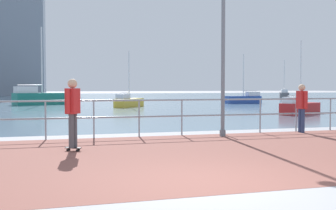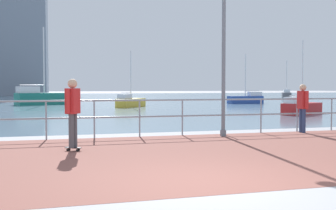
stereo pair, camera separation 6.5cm
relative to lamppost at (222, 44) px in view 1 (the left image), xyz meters
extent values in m
plane|color=#9E9EA3|center=(-2.47, 34.34, -2.88)|extent=(220.00, 220.00, 0.00)
cube|color=brown|center=(-2.47, -2.78, -2.88)|extent=(28.00, 7.03, 0.01)
cube|color=slate|center=(-2.47, 45.73, -2.88)|extent=(180.00, 88.00, 0.00)
cylinder|color=#8C99A3|center=(-5.27, 0.73, -2.31)|extent=(0.05, 0.05, 1.14)
cylinder|color=#8C99A3|center=(-3.87, 0.73, -2.31)|extent=(0.05, 0.05, 1.14)
cylinder|color=#8C99A3|center=(-2.47, 0.73, -2.31)|extent=(0.05, 0.05, 1.14)
cylinder|color=#8C99A3|center=(-1.07, 0.73, -2.31)|extent=(0.05, 0.05, 1.14)
cylinder|color=#8C99A3|center=(0.33, 0.73, -2.31)|extent=(0.05, 0.05, 1.14)
cylinder|color=#8C99A3|center=(1.73, 0.73, -2.31)|extent=(0.05, 0.05, 1.14)
cylinder|color=#8C99A3|center=(3.13, 0.73, -2.31)|extent=(0.05, 0.05, 1.14)
cylinder|color=#8C99A3|center=(4.53, 0.73, -2.31)|extent=(0.05, 0.05, 1.14)
cylinder|color=#8C99A3|center=(-2.47, 0.73, -1.73)|extent=(25.20, 0.06, 0.06)
cylinder|color=#8C99A3|center=(-2.47, 0.73, -2.25)|extent=(25.20, 0.06, 0.06)
cylinder|color=slate|center=(0.10, 0.13, -2.78)|extent=(0.19, 0.19, 0.20)
cylinder|color=slate|center=(0.10, 0.13, -0.57)|extent=(0.12, 0.12, 4.61)
cylinder|color=black|center=(-4.71, -1.61, -2.85)|extent=(0.07, 0.06, 0.06)
cylinder|color=black|center=(-4.67, -1.54, -2.85)|extent=(0.07, 0.06, 0.06)
cylinder|color=black|center=(-4.49, -1.74, -2.85)|extent=(0.07, 0.06, 0.06)
cylinder|color=black|center=(-4.45, -1.67, -2.85)|extent=(0.07, 0.06, 0.06)
cube|color=black|center=(-4.58, -1.64, -2.80)|extent=(0.40, 0.30, 0.02)
cylinder|color=#4C4C51|center=(-4.62, -1.71, -2.38)|extent=(0.18, 0.18, 0.82)
cylinder|color=#4C4C51|center=(-4.54, -1.57, -2.38)|extent=(0.18, 0.18, 0.82)
cube|color=red|center=(-4.58, -1.64, -1.66)|extent=(0.38, 0.41, 0.61)
cylinder|color=red|center=(-4.69, -1.84, -1.65)|extent=(0.12, 0.12, 0.58)
cylinder|color=red|center=(-4.46, -1.44, -1.65)|extent=(0.12, 0.12, 0.58)
sphere|color=#DBAD89|center=(-4.58, -1.64, -1.24)|extent=(0.23, 0.23, 0.23)
cylinder|color=navy|center=(3.12, 0.46, -2.47)|extent=(0.14, 0.14, 0.82)
cylinder|color=navy|center=(3.11, 0.30, -2.47)|extent=(0.14, 0.14, 0.82)
cube|color=red|center=(3.11, 0.38, -1.76)|extent=(0.25, 0.35, 0.61)
cylinder|color=red|center=(3.12, 0.61, -1.74)|extent=(0.09, 0.09, 0.58)
cylinder|color=red|center=(3.10, 0.15, -1.74)|extent=(0.09, 0.09, 0.58)
sphere|color=#DBAD89|center=(3.11, 0.38, -1.34)|extent=(0.23, 0.23, 0.23)
cube|color=#284799|center=(12.17, 23.26, -2.52)|extent=(3.36, 1.09, 0.72)
cube|color=silver|center=(13.18, 23.28, -1.96)|extent=(1.22, 0.74, 0.40)
cylinder|color=silver|center=(12.17, 23.26, -0.17)|extent=(0.08, 0.08, 3.98)
cylinder|color=silver|center=(12.91, 23.27, -1.68)|extent=(1.50, 0.09, 0.06)
cube|color=#B21E1E|center=(8.57, 8.60, -2.56)|extent=(3.10, 2.20, 0.64)
cube|color=silver|center=(7.76, 8.19, -2.06)|extent=(1.26, 1.07, 0.36)
cylinder|color=silver|center=(8.57, 8.60, -0.44)|extent=(0.07, 0.07, 3.58)
cylinder|color=silver|center=(7.98, 8.30, -1.80)|extent=(1.23, 0.67, 0.06)
cube|color=#197266|center=(-6.13, 25.78, -2.36)|extent=(5.08, 3.36, 1.05)
cube|color=silver|center=(-7.47, 25.18, -1.54)|extent=(2.04, 1.68, 0.58)
cylinder|color=silver|center=(-6.13, 25.78, 1.07)|extent=(0.12, 0.12, 5.81)
cylinder|color=silver|center=(-7.11, 25.34, -1.13)|extent=(2.05, 0.98, 0.09)
cube|color=gold|center=(0.56, 19.57, -2.55)|extent=(2.73, 3.00, 0.67)
cube|color=silver|center=(-0.04, 18.85, -2.03)|extent=(1.24, 1.29, 0.37)
cylinder|color=silver|center=(0.56, 19.57, -0.36)|extent=(0.07, 0.07, 3.70)
cylinder|color=silver|center=(0.12, 19.04, -1.77)|extent=(0.94, 1.11, 0.06)
cube|color=#595960|center=(25.71, 38.12, -2.47)|extent=(2.86, 3.88, 0.81)
cube|color=silver|center=(25.15, 37.12, -1.84)|extent=(1.38, 1.59, 0.45)
cylinder|color=silver|center=(25.71, 38.12, 0.19)|extent=(0.09, 0.09, 4.51)
cylinder|color=silver|center=(25.30, 37.39, -1.52)|extent=(0.89, 1.53, 0.07)
cube|color=slate|center=(-15.26, 72.94, 14.71)|extent=(16.53, 17.82, 35.17)
camera|label=1|loc=(-4.97, -11.60, -1.33)|focal=43.07mm
camera|label=2|loc=(-4.90, -11.61, -1.33)|focal=43.07mm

